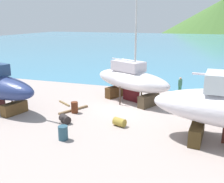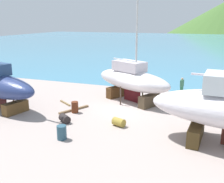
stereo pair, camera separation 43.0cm
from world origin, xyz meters
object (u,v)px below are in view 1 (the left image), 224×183
(barrel_rust_far, at_px, (63,133))
(barrel_tipped_right, at_px, (120,122))
(barrel_by_slipway, at_px, (75,107))
(worker, at_px, (180,85))
(sailboat_mid_port, at_px, (131,79))
(barrel_rust_mid, at_px, (65,119))

(barrel_rust_far, bearing_deg, barrel_tipped_right, 50.55)
(barrel_by_slipway, distance_m, barrel_rust_far, 4.81)
(worker, height_order, barrel_rust_far, worker)
(barrel_tipped_right, bearing_deg, barrel_rust_far, -129.45)
(worker, relative_size, barrel_rust_far, 1.92)
(sailboat_mid_port, height_order, barrel_tipped_right, sailboat_mid_port)
(barrel_rust_mid, relative_size, barrel_rust_far, 1.00)
(worker, bearing_deg, barrel_tipped_right, -93.20)
(worker, bearing_deg, barrel_rust_mid, -109.19)
(barrel_rust_mid, xyz_separation_m, barrel_rust_far, (1.23, -2.48, 0.16))
(worker, relative_size, barrel_by_slipway, 1.92)
(sailboat_mid_port, xyz_separation_m, barrel_rust_mid, (-3.08, -6.47, -1.70))
(barrel_by_slipway, relative_size, barrel_tipped_right, 1.05)
(barrel_rust_mid, bearing_deg, sailboat_mid_port, 64.55)
(barrel_rust_mid, distance_m, barrel_by_slipway, 2.12)
(barrel_rust_mid, height_order, barrel_by_slipway, barrel_by_slipway)
(barrel_rust_far, bearing_deg, worker, 65.57)
(worker, xyz_separation_m, barrel_tipped_right, (-3.18, -9.56, -0.59))
(worker, distance_m, barrel_by_slipway, 10.94)
(worker, height_order, barrel_by_slipway, worker)
(sailboat_mid_port, relative_size, worker, 7.71)
(worker, relative_size, barrel_rust_mid, 1.93)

